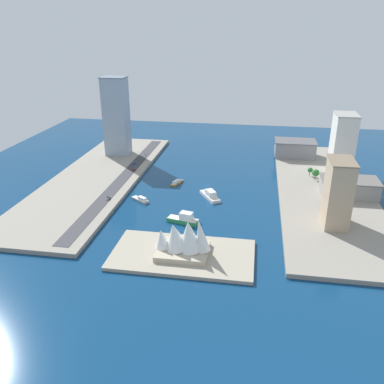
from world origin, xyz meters
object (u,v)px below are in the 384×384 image
(yacht_sleek_gray, at_px, (141,199))
(warehouse_low_gray, at_px, (295,148))
(sedan_silver, at_px, (108,198))
(pickup_red, at_px, (133,169))
(ferry_white_commuter, at_px, (210,195))
(water_taxi_orange, at_px, (177,182))
(hatchback_blue, at_px, (134,163))
(carpark_squat_concrete, at_px, (349,187))
(hotel_broad_white, at_px, (343,143))
(ferry_green_doubledeck, at_px, (184,219))
(tower_tall_glass, at_px, (116,117))
(apartment_midrise_tan, at_px, (338,193))
(traffic_light_waterfront, at_px, (146,157))
(opera_landmark, at_px, (183,239))

(yacht_sleek_gray, height_order, warehouse_low_gray, warehouse_low_gray)
(sedan_silver, relative_size, pickup_red, 1.16)
(ferry_white_commuter, distance_m, water_taxi_orange, 39.00)
(hatchback_blue, bearing_deg, sedan_silver, 93.61)
(water_taxi_orange, distance_m, yacht_sleek_gray, 43.54)
(carpark_squat_concrete, xyz_separation_m, hotel_broad_white, (-1.97, -53.14, 18.73))
(warehouse_low_gray, distance_m, sedan_silver, 190.68)
(sedan_silver, bearing_deg, ferry_green_doubledeck, 159.39)
(ferry_white_commuter, xyz_separation_m, yacht_sleek_gray, (49.90, 14.34, -0.83))
(yacht_sleek_gray, xyz_separation_m, carpark_squat_concrete, (-151.72, -30.31, 7.73))
(yacht_sleek_gray, relative_size, tower_tall_glass, 0.21)
(hotel_broad_white, bearing_deg, ferry_green_doubledeck, 44.06)
(carpark_squat_concrete, relative_size, hatchback_blue, 9.43)
(ferry_green_doubledeck, xyz_separation_m, apartment_midrise_tan, (-95.71, -8.44, 21.49))
(ferry_green_doubledeck, relative_size, traffic_light_waterfront, 3.60)
(water_taxi_orange, relative_size, traffic_light_waterfront, 2.38)
(water_taxi_orange, distance_m, pickup_red, 45.85)
(yacht_sleek_gray, height_order, tower_tall_glass, tower_tall_glass)
(warehouse_low_gray, bearing_deg, ferry_white_commuter, 57.38)
(carpark_squat_concrete, height_order, pickup_red, carpark_squat_concrete)
(ferry_white_commuter, distance_m, pickup_red, 83.95)
(ferry_green_doubledeck, distance_m, hotel_broad_white, 163.30)
(tower_tall_glass, bearing_deg, pickup_red, 122.31)
(yacht_sleek_gray, bearing_deg, apartment_midrise_tan, 171.34)
(hotel_broad_white, xyz_separation_m, hatchback_blue, (181.26, 10.08, -24.15))
(warehouse_low_gray, xyz_separation_m, traffic_light_waterfront, (137.75, 38.00, -3.38))
(water_taxi_orange, distance_m, traffic_light_waterfront, 59.58)
(hotel_broad_white, height_order, hatchback_blue, hotel_broad_white)
(tower_tall_glass, distance_m, hotel_broad_white, 206.18)
(yacht_sleek_gray, distance_m, sedan_silver, 23.48)
(water_taxi_orange, bearing_deg, opera_landmark, 103.06)
(hatchback_blue, distance_m, sedan_silver, 79.61)
(yacht_sleek_gray, bearing_deg, opera_landmark, 122.71)
(ferry_green_doubledeck, relative_size, yacht_sleek_gray, 1.50)
(tower_tall_glass, bearing_deg, hotel_broad_white, 174.84)
(yacht_sleek_gray, bearing_deg, traffic_light_waterfront, -77.19)
(traffic_light_waterfront, bearing_deg, sedan_silver, 87.77)
(carpark_squat_concrete, relative_size, apartment_midrise_tan, 0.97)
(traffic_light_waterfront, bearing_deg, ferry_green_doubledeck, 116.77)
(traffic_light_waterfront, bearing_deg, apartment_midrise_tan, 145.67)
(hatchback_blue, height_order, traffic_light_waterfront, traffic_light_waterfront)
(ferry_green_doubledeck, relative_size, hotel_broad_white, 0.47)
(apartment_midrise_tan, bearing_deg, pickup_red, -26.24)
(ferry_green_doubledeck, height_order, apartment_midrise_tan, apartment_midrise_tan)
(yacht_sleek_gray, distance_m, hatchback_blue, 78.41)
(tower_tall_glass, distance_m, warehouse_low_gray, 173.62)
(hotel_broad_white, height_order, opera_landmark, hotel_broad_white)
(sedan_silver, bearing_deg, hotel_broad_white, -153.07)
(warehouse_low_gray, xyz_separation_m, pickup_red, (141.33, 65.23, -6.82))
(carpark_squat_concrete, xyz_separation_m, traffic_light_waterfront, (170.78, -53.53, -1.99))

